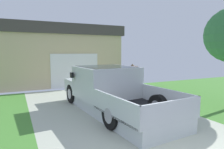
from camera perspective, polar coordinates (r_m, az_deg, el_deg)
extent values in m
cube|color=#B2B8A4|center=(7.94, -2.67, -9.74)|extent=(5.20, 9.00, 0.06)
cube|color=silver|center=(7.38, 0.80, -9.04)|extent=(2.26, 5.63, 0.42)
cube|color=silver|center=(7.79, -1.73, -2.15)|extent=(2.17, 2.23, 1.19)
cube|color=#1E2833|center=(7.74, -1.73, 0.46)|extent=(1.91, 2.05, 0.50)
cube|color=silver|center=(9.22, -6.32, -2.82)|extent=(2.09, 1.18, 0.56)
cube|color=black|center=(6.08, 8.49, -10.18)|extent=(2.19, 2.53, 0.06)
cube|color=silver|center=(5.47, 0.36, -9.09)|extent=(0.24, 2.38, 0.60)
cube|color=silver|center=(6.65, 15.20, -6.51)|extent=(0.24, 2.38, 0.60)
cube|color=silver|center=(5.18, 16.67, -10.25)|extent=(2.02, 0.21, 0.60)
cube|color=black|center=(7.98, -11.28, -0.16)|extent=(0.11, 0.19, 0.20)
cylinder|color=black|center=(8.82, -11.15, -5.31)|extent=(0.32, 0.82, 0.80)
cylinder|color=#9E9EA3|center=(8.82, -11.15, -5.31)|extent=(0.31, 0.46, 0.44)
cylinder|color=black|center=(9.52, -1.06, -4.32)|extent=(0.32, 0.82, 0.80)
cylinder|color=#9E9EA3|center=(9.52, -1.06, -4.32)|extent=(0.31, 0.46, 0.44)
cylinder|color=black|center=(5.81, 0.02, -11.43)|extent=(0.32, 0.82, 0.80)
cylinder|color=#9E9EA3|center=(5.81, 0.02, -11.43)|extent=(0.31, 0.46, 0.44)
cylinder|color=black|center=(6.82, 13.08, -8.87)|extent=(0.32, 0.82, 0.80)
cylinder|color=#9E9EA3|center=(6.82, 13.08, -8.87)|extent=(0.31, 0.46, 0.44)
cylinder|color=black|center=(9.38, 6.44, -4.38)|extent=(0.16, 0.16, 0.85)
cylinder|color=black|center=(9.16, 5.02, -4.63)|extent=(0.16, 0.16, 0.85)
cylinder|color=gold|center=(9.16, 5.79, -0.43)|extent=(0.28, 0.28, 0.54)
cylinder|color=beige|center=(9.29, 6.52, -0.74)|extent=(0.09, 0.09, 0.61)
cylinder|color=beige|center=(9.06, 5.03, -0.91)|extent=(0.09, 0.09, 0.61)
sphere|color=beige|center=(9.13, 5.82, 2.02)|extent=(0.21, 0.21, 0.21)
cylinder|color=brown|center=(9.12, 5.82, 2.32)|extent=(0.50, 0.50, 0.01)
cone|color=brown|center=(9.12, 5.82, 2.68)|extent=(0.22, 0.22, 0.12)
cube|color=#B24C56|center=(9.25, 7.58, -6.51)|extent=(0.30, 0.16, 0.23)
torus|color=#B24C56|center=(9.21, 7.60, -5.51)|extent=(0.28, 0.02, 0.28)
cube|color=#C9B587|center=(14.98, -17.94, 3.99)|extent=(8.92, 5.57, 3.23)
cube|color=#423D38|center=(15.03, -18.21, 11.38)|extent=(9.28, 5.79, 0.65)
cube|color=white|center=(12.51, -10.39, 1.09)|extent=(2.91, 0.06, 2.06)
cube|color=#424247|center=(13.05, 5.37, -0.86)|extent=(0.58, 0.68, 0.87)
cube|color=#2E2E31|center=(13.00, 5.39, 1.26)|extent=(0.60, 0.71, 0.10)
cylinder|color=black|center=(12.77, 5.13, -2.99)|extent=(0.05, 0.18, 0.18)
cylinder|color=black|center=(13.00, 6.80, -2.84)|extent=(0.05, 0.18, 0.18)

